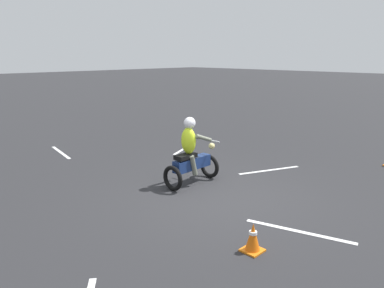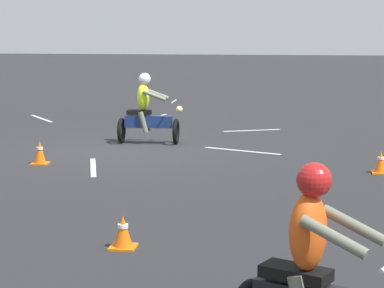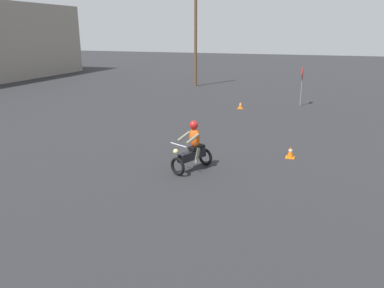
{
  "view_description": "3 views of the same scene",
  "coord_description": "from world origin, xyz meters",
  "px_view_note": "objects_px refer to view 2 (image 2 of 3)",
  "views": [
    {
      "loc": [
        5.93,
        5.08,
        3.09
      ],
      "look_at": [
        -0.23,
        -1.02,
        1.0
      ],
      "focal_mm": 35.0,
      "sensor_mm": 36.0,
      "label": 1
    },
    {
      "loc": [
        -3.78,
        16.03,
        2.69
      ],
      "look_at": [
        -2.09,
        4.62,
        0.9
      ],
      "focal_mm": 70.0,
      "sensor_mm": 36.0,
      "label": 2
    },
    {
      "loc": [
        -14.89,
        6.51,
        4.42
      ],
      "look_at": [
        -3.96,
        10.27,
        0.9
      ],
      "focal_mm": 35.0,
      "sensor_mm": 36.0,
      "label": 3
    }
  ],
  "objects_px": {
    "motorcycle_rider_background": "(317,279)",
    "traffic_cone_mid_center": "(40,153)",
    "traffic_cone_mid_left": "(381,163)",
    "motorcycle_rider_foreground": "(147,113)",
    "traffic_cone_near_left": "(123,232)"
  },
  "relations": [
    {
      "from": "motorcycle_rider_background",
      "to": "traffic_cone_mid_center",
      "type": "bearing_deg",
      "value": -122.43
    },
    {
      "from": "motorcycle_rider_foreground",
      "to": "traffic_cone_mid_left",
      "type": "bearing_deg",
      "value": 58.36
    },
    {
      "from": "motorcycle_rider_foreground",
      "to": "traffic_cone_mid_center",
      "type": "height_order",
      "value": "motorcycle_rider_foreground"
    },
    {
      "from": "motorcycle_rider_background",
      "to": "traffic_cone_mid_left",
      "type": "bearing_deg",
      "value": -164.02
    },
    {
      "from": "motorcycle_rider_background",
      "to": "traffic_cone_mid_left",
      "type": "distance_m",
      "value": 8.45
    },
    {
      "from": "traffic_cone_mid_center",
      "to": "motorcycle_rider_background",
      "type": "bearing_deg",
      "value": 122.49
    },
    {
      "from": "traffic_cone_near_left",
      "to": "traffic_cone_mid_left",
      "type": "xyz_separation_m",
      "value": [
        -3.63,
        -5.39,
        0.0
      ]
    },
    {
      "from": "traffic_cone_mid_left",
      "to": "motorcycle_rider_foreground",
      "type": "bearing_deg",
      "value": -30.16
    },
    {
      "from": "motorcycle_rider_foreground",
      "to": "traffic_cone_near_left",
      "type": "relative_size",
      "value": 3.98
    },
    {
      "from": "motorcycle_rider_foreground",
      "to": "traffic_cone_mid_center",
      "type": "relative_size",
      "value": 3.47
    },
    {
      "from": "motorcycle_rider_foreground",
      "to": "motorcycle_rider_background",
      "type": "distance_m",
      "value": 11.88
    },
    {
      "from": "traffic_cone_near_left",
      "to": "traffic_cone_mid_center",
      "type": "xyz_separation_m",
      "value": [
        3.0,
        -5.38,
        0.03
      ]
    },
    {
      "from": "motorcycle_rider_foreground",
      "to": "motorcycle_rider_background",
      "type": "relative_size",
      "value": 1.0
    },
    {
      "from": "motorcycle_rider_foreground",
      "to": "traffic_cone_near_left",
      "type": "xyz_separation_m",
      "value": [
        -1.44,
        8.34,
        -0.53
      ]
    },
    {
      "from": "motorcycle_rider_background",
      "to": "traffic_cone_mid_left",
      "type": "xyz_separation_m",
      "value": [
        -1.33,
        -8.33,
        -0.52
      ]
    }
  ]
}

